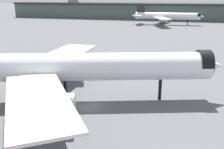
{
  "coord_description": "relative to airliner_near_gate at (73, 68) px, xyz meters",
  "views": [
    {
      "loc": [
        20.11,
        -38.72,
        19.48
      ],
      "look_at": [
        2.72,
        4.64,
        5.12
      ],
      "focal_mm": 42.05,
      "sensor_mm": 36.0,
      "label": 1
    }
  ],
  "objects": [
    {
      "name": "airliner_near_gate",
      "position": [
        0.0,
        0.0,
        0.0
      ],
      "size": [
        52.97,
        47.58,
        14.86
      ],
      "rotation": [
        0.0,
        0.0,
        0.42
      ],
      "color": "white",
      "rests_on": "ground"
    },
    {
      "name": "baggage_tug_wing",
      "position": [
        11.73,
        30.29,
        -5.57
      ],
      "size": [
        3.23,
        3.54,
        1.85
      ],
      "rotation": [
        0.0,
        0.0,
        4.1
      ],
      "color": "black",
      "rests_on": "ground"
    },
    {
      "name": "ground",
      "position": [
        3.77,
        -1.72,
        -6.54
      ],
      "size": [
        900.0,
        900.0,
        0.0
      ],
      "primitive_type": "plane",
      "color": "#56565B"
    },
    {
      "name": "airliner_far_taxiway",
      "position": [
        -8.06,
        135.87,
        -0.9
      ],
      "size": [
        46.68,
        42.09,
        12.8
      ],
      "rotation": [
        0.0,
        0.0,
        0.18
      ],
      "color": "white",
      "rests_on": "ground"
    },
    {
      "name": "terminal_building",
      "position": [
        -23.74,
        174.19,
        -0.03
      ],
      "size": [
        247.34,
        59.09,
        24.0
      ],
      "rotation": [
        0.0,
        0.0,
        0.13
      ],
      "color": "#475651",
      "rests_on": "ground"
    },
    {
      "name": "traffic_cone_near_nose",
      "position": [
        -3.84,
        33.41,
        -6.2
      ],
      "size": [
        0.54,
        0.54,
        0.68
      ],
      "primitive_type": "cone",
      "color": "#F2600C",
      "rests_on": "ground"
    }
  ]
}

